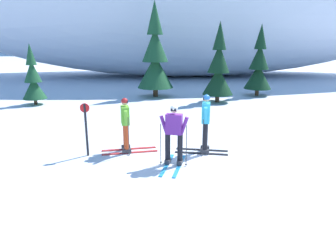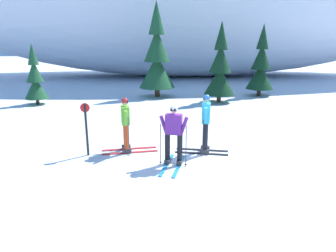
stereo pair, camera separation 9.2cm
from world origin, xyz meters
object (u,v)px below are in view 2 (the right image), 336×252
at_px(pine_tree_center_right, 220,69).
at_px(skier_lime_jacket, 126,124).
at_px(skier_cyan_jacket, 206,122).
at_px(pine_tree_center_left, 157,58).
at_px(pine_tree_far_right, 261,66).
at_px(trail_marker_post, 86,126).
at_px(skier_purple_jacket, 174,134).
at_px(pine_tree_far_left, 35,79).

bearing_deg(pine_tree_center_right, skier_lime_jacket, -119.79).
distance_m(skier_cyan_jacket, pine_tree_center_left, 10.23).
relative_size(skier_cyan_jacket, skier_lime_jacket, 1.03).
height_order(pine_tree_far_right, trail_marker_post, pine_tree_far_right).
bearing_deg(skier_purple_jacket, pine_tree_center_right, 71.13).
xyz_separation_m(pine_tree_far_left, pine_tree_center_left, (6.59, 2.14, 1.01)).
bearing_deg(pine_tree_center_left, trail_marker_post, -102.21).
xyz_separation_m(pine_tree_center_right, pine_tree_far_right, (2.96, 2.01, -0.02)).
bearing_deg(skier_lime_jacket, trail_marker_post, -165.71).
height_order(skier_purple_jacket, pine_tree_center_right, pine_tree_center_right).
height_order(pine_tree_far_left, trail_marker_post, pine_tree_far_left).
height_order(skier_cyan_jacket, pine_tree_far_right, pine_tree_far_right).
bearing_deg(skier_purple_jacket, trail_marker_post, 161.67).
distance_m(skier_purple_jacket, pine_tree_center_right, 9.61).
bearing_deg(pine_tree_far_right, skier_lime_jacket, -127.05).
bearing_deg(pine_tree_center_left, skier_cyan_jacket, -81.84).
height_order(skier_cyan_jacket, skier_lime_jacket, skier_cyan_jacket).
bearing_deg(skier_purple_jacket, pine_tree_far_right, 61.32).
height_order(pine_tree_center_left, pine_tree_far_right, pine_tree_center_left).
height_order(skier_lime_jacket, pine_tree_far_right, pine_tree_far_right).
xyz_separation_m(skier_purple_jacket, trail_marker_post, (-2.59, 0.86, 0.00)).
xyz_separation_m(skier_purple_jacket, pine_tree_center_right, (3.09, 9.05, 0.93)).
height_order(skier_cyan_jacket, pine_tree_center_right, pine_tree_center_right).
height_order(pine_tree_center_right, pine_tree_far_right, pine_tree_center_right).
bearing_deg(skier_lime_jacket, pine_tree_far_left, 125.82).
relative_size(skier_cyan_jacket, pine_tree_far_left, 0.57).
distance_m(pine_tree_far_left, pine_tree_center_right, 10.10).
relative_size(pine_tree_center_left, pine_tree_far_right, 1.30).
height_order(pine_tree_far_left, pine_tree_center_left, pine_tree_center_left).
bearing_deg(skier_lime_jacket, pine_tree_center_right, 60.21).
xyz_separation_m(pine_tree_far_left, pine_tree_center_right, (10.08, 0.19, 0.48)).
bearing_deg(skier_cyan_jacket, skier_lime_jacket, 175.72).
distance_m(skier_cyan_jacket, pine_tree_far_right, 11.30).
bearing_deg(pine_tree_far_right, skier_purple_jacket, -118.68).
bearing_deg(pine_tree_center_right, pine_tree_far_right, 34.17).
xyz_separation_m(skier_cyan_jacket, pine_tree_center_left, (-1.44, 10.03, 1.40)).
relative_size(pine_tree_center_right, pine_tree_far_right, 1.01).
bearing_deg(skier_lime_jacket, pine_tree_center_left, 84.00).
height_order(skier_lime_jacket, pine_tree_far_left, pine_tree_far_left).
distance_m(pine_tree_far_right, trail_marker_post, 13.40).
xyz_separation_m(skier_cyan_jacket, skier_purple_jacket, (-1.04, -0.97, -0.06)).
xyz_separation_m(skier_purple_jacket, pine_tree_center_left, (-0.39, 11.00, 1.45)).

